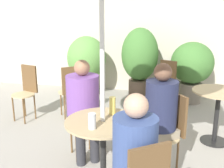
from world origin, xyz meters
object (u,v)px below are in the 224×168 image
bistro_chair_3 (27,88)px  bistro_chair_4 (166,81)px  beer_glass_1 (92,121)px  potted_plant_0 (87,61)px  potted_plant_1 (140,58)px  cafe_table_far (218,104)px  bistro_chair_2 (80,113)px  cafe_table_near (103,137)px  seated_person_1 (160,111)px  seated_person_2 (83,103)px  beer_glass_0 (112,106)px  bistro_chair_1 (170,127)px  bistro_chair_5 (70,88)px  potted_plant_2 (192,66)px  seated_person_0 (134,156)px

bistro_chair_3 → bistro_chair_4: bearing=39.4°
bistro_chair_3 → beer_glass_1: size_ratio=6.30×
potted_plant_0 → potted_plant_1: bearing=3.7°
cafe_table_far → beer_glass_1: beer_glass_1 is taller
bistro_chair_2 → potted_plant_1: (0.45, 2.35, 0.30)m
cafe_table_near → seated_person_1: bearing=35.4°
seated_person_2 → beer_glass_0: size_ratio=6.76×
bistro_chair_1 → seated_person_2: bearing=-129.1°
bistro_chair_4 → beer_glass_0: 2.29m
seated_person_1 → bistro_chair_5: bearing=-166.2°
bistro_chair_1 → potted_plant_2: potted_plant_2 is taller
cafe_table_near → beer_glass_0: size_ratio=4.09×
seated_person_2 → potted_plant_1: (0.36, 2.47, 0.12)m
bistro_chair_1 → bistro_chair_4: 1.97m
bistro_chair_3 → bistro_chair_5: size_ratio=1.00×
seated_person_0 → potted_plant_2: potted_plant_2 is taller
cafe_table_far → bistro_chair_2: (-1.68, -0.64, -0.02)m
beer_glass_0 → potted_plant_1: 2.79m
bistro_chair_2 → bistro_chair_4: (0.98, 1.78, 0.00)m
cafe_table_far → cafe_table_near: bearing=-134.2°
seated_person_1 → cafe_table_far: bearing=106.0°
potted_plant_0 → bistro_chair_1: bearing=-55.2°
bistro_chair_5 → seated_person_2: seated_person_2 is taller
cafe_table_near → beer_glass_0: 0.32m
bistro_chair_3 → beer_glass_0: beer_glass_0 is taller
bistro_chair_2 → beer_glass_1: 0.94m
potted_plant_2 → bistro_chair_1: bearing=-98.8°
cafe_table_near → bistro_chair_2: bistro_chair_2 is taller
bistro_chair_4 → seated_person_2: size_ratio=0.74×
cafe_table_near → bistro_chair_4: size_ratio=0.82×
potted_plant_1 → seated_person_0: bearing=-84.1°
cafe_table_far → bistro_chair_4: bearing=121.4°
bistro_chair_1 → beer_glass_0: (-0.57, -0.26, 0.29)m
bistro_chair_2 → beer_glass_0: 0.72m
seated_person_0 → beer_glass_0: 0.77m
seated_person_2 → potted_plant_2: 2.78m
beer_glass_0 → potted_plant_0: bearing=112.7°
potted_plant_1 → beer_glass_0: bearing=-89.0°
bistro_chair_2 → seated_person_1: seated_person_1 is taller
potted_plant_1 → bistro_chair_4: bearing=-46.7°
cafe_table_near → bistro_chair_5: size_ratio=0.82×
bistro_chair_4 → bistro_chair_5: size_ratio=1.00×
bistro_chair_5 → seated_person_0: size_ratio=0.75×
cafe_table_far → seated_person_1: seated_person_1 is taller
cafe_table_far → seated_person_0: size_ratio=0.62×
bistro_chair_4 → bistro_chair_1: bearing=-63.7°
cafe_table_near → bistro_chair_2: size_ratio=0.82×
seated_person_2 → cafe_table_near: bearing=-90.0°
potted_plant_0 → seated_person_2: bearing=-73.2°
bistro_chair_2 → seated_person_0: size_ratio=0.75×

